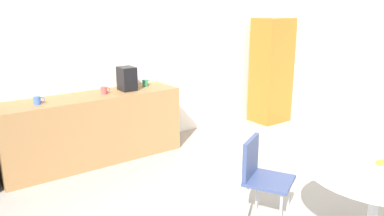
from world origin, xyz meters
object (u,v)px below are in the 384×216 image
Objects in this scene: round_table at (377,184)px; mug_white at (145,83)px; mug_red at (37,100)px; chair_navy at (259,170)px; locker_cabinet at (271,71)px; coffee_maker at (127,79)px; fruit_bowl at (381,167)px; mug_green at (104,90)px.

round_table is 3.33m from mug_white.
chair_navy is at bearing -58.53° from mug_red.
chair_navy is at bearing -138.62° from locker_cabinet.
chair_navy is 2.40m from coffee_maker.
chair_navy is 2.69m from mug_red.
mug_white is at bearing 13.42° from coffee_maker.
fruit_bowl is 0.64× the size of coffee_maker.
fruit_bowl is 3.68m from mug_red.
chair_navy is 1.05m from fruit_bowl.
round_table is 3.68m from mug_red.
mug_green is at bearing 178.64° from locker_cabinet.
mug_green is 0.37m from coffee_maker.
coffee_maker reaches higher than round_table.
coffee_maker is (1.20, 0.06, 0.11)m from mug_red.
round_table is 9.03× the size of mug_green.
coffee_maker is (-0.19, 2.33, 0.54)m from chair_navy.
mug_green reaches higher than fruit_bowl.
fruit_bowl is 3.32m from coffee_maker.
mug_white reaches higher than fruit_bowl.
fruit_bowl is at bearing -60.10° from mug_red.
locker_cabinet is at bearing 41.38° from chair_navy.
locker_cabinet is at bearing -2.10° from coffee_maker.
chair_navy is 2.41m from mug_green.
fruit_bowl is (0.44, -0.91, 0.25)m from chair_navy.
mug_white is at bearing 86.84° from chair_navy.
locker_cabinet is 8.74× the size of fruit_bowl.
coffee_maker is at bearing 94.65° from chair_navy.
fruit_bowl is 1.60× the size of mug_green.
round_table is (-2.06, -3.11, -0.30)m from locker_cabinet.
mug_red is at bearing -177.53° from mug_green.
locker_cabinet reaches higher than round_table.
mug_red is at bearing -176.96° from coffee_maker.
coffee_maker is (-0.63, 3.25, 0.29)m from fruit_bowl.
locker_cabinet is 3.75m from round_table.
chair_navy is 2.59× the size of coffee_maker.
fruit_bowl is 3.37m from mug_green.
locker_cabinet reaches higher than mug_white.
mug_red is (-0.85, -0.04, 0.00)m from mug_green.
mug_white is at bearing 8.79° from mug_green.
mug_white is (-0.31, 3.32, 0.17)m from fruit_bowl.
mug_red is (-3.92, 0.04, 0.05)m from locker_cabinet.
fruit_bowl is 3.34m from mug_white.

